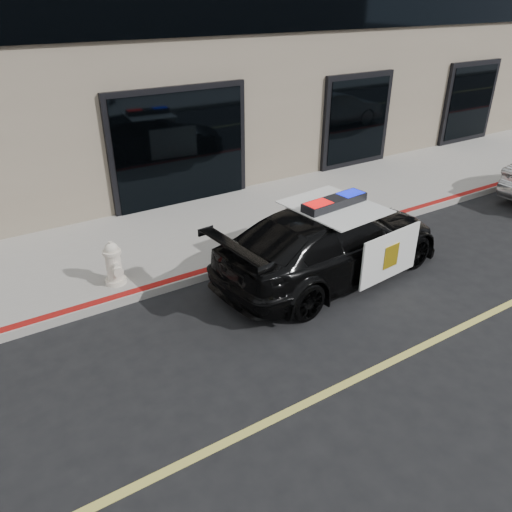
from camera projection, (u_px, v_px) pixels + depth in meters
ground at (437, 339)px, 7.64m from camera, size 120.00×120.00×0.00m
sidewalk_n at (255, 218)px, 11.53m from camera, size 60.00×3.50×0.15m
police_car at (332, 241)px, 9.09m from camera, size 2.79×5.05×1.54m
fire_hydrant at (114, 264)px, 8.65m from camera, size 0.37×0.51×0.81m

